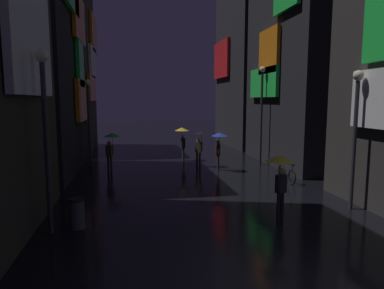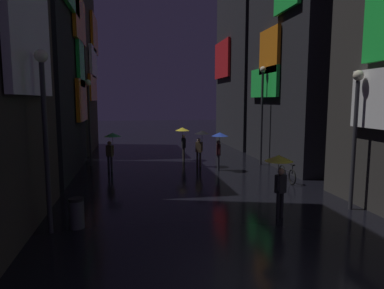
{
  "view_description": "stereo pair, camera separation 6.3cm",
  "coord_description": "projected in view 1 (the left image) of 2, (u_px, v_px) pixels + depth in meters",
  "views": [
    {
      "loc": [
        -2.68,
        -5.96,
        3.85
      ],
      "look_at": [
        0.0,
        8.68,
        1.92
      ],
      "focal_mm": 32.0,
      "sensor_mm": 36.0,
      "label": 1
    },
    {
      "loc": [
        -2.61,
        -5.98,
        3.85
      ],
      "look_at": [
        0.0,
        8.68,
        1.92
      ],
      "focal_mm": 32.0,
      "sensor_mm": 36.0,
      "label": 2
    }
  ],
  "objects": [
    {
      "name": "bicycle_parked_at_storefront",
      "position": [
        287.0,
        174.0,
        16.17
      ],
      "size": [
        0.12,
        1.82,
        0.96
      ],
      "color": "black",
      "rests_on": "ground"
    },
    {
      "name": "building_left_far",
      "position": [
        64.0,
        70.0,
        25.7
      ],
      "size": [
        4.25,
        7.1,
        12.12
      ],
      "color": "#33302D",
      "rests_on": "ground"
    },
    {
      "name": "streetlamp_right_near",
      "position": [
        356.0,
        122.0,
        11.79
      ],
      "size": [
        0.36,
        0.36,
        4.86
      ],
      "color": "#2D2D33",
      "rests_on": "ground"
    },
    {
      "name": "pedestrian_near_crossing_yellow",
      "position": [
        182.0,
        135.0,
        21.74
      ],
      "size": [
        0.9,
        0.9,
        2.12
      ],
      "color": "#38332D",
      "rests_on": "ground"
    },
    {
      "name": "building_left_mid",
      "position": [
        31.0,
        49.0,
        17.18
      ],
      "size": [
        4.25,
        7.69,
        12.8
      ],
      "color": "black",
      "rests_on": "ground"
    },
    {
      "name": "pedestrian_foreground_left_black",
      "position": [
        201.0,
        138.0,
        19.71
      ],
      "size": [
        0.9,
        0.9,
        2.12
      ],
      "color": "#38332D",
      "rests_on": "ground"
    },
    {
      "name": "building_right_mid",
      "position": [
        304.0,
        25.0,
        19.89
      ],
      "size": [
        4.25,
        8.3,
        16.35
      ],
      "color": "#232328",
      "rests_on": "ground"
    },
    {
      "name": "streetlamp_left_near",
      "position": [
        45.0,
        120.0,
        9.55
      ],
      "size": [
        0.36,
        0.36,
        5.23
      ],
      "color": "#2D2D33",
      "rests_on": "ground"
    },
    {
      "name": "pedestrian_foreground_right_blue",
      "position": [
        219.0,
        141.0,
        18.58
      ],
      "size": [
        0.9,
        0.9,
        2.12
      ],
      "color": "#2D2D38",
      "rests_on": "ground"
    },
    {
      "name": "pedestrian_far_right_yellow",
      "position": [
        280.0,
        169.0,
        10.97
      ],
      "size": [
        0.9,
        0.9,
        2.12
      ],
      "color": "black",
      "rests_on": "ground"
    },
    {
      "name": "pedestrian_midstreet_left_green",
      "position": [
        111.0,
        141.0,
        18.25
      ],
      "size": [
        0.9,
        0.9,
        2.12
      ],
      "color": "#2D2D38",
      "rests_on": "ground"
    },
    {
      "name": "streetlamp_right_far",
      "position": [
        262.0,
        104.0,
        20.12
      ],
      "size": [
        0.36,
        0.36,
        5.8
      ],
      "color": "#2D2D33",
      "rests_on": "ground"
    },
    {
      "name": "streetlamp_left_far",
      "position": [
        89.0,
        112.0,
        19.77
      ],
      "size": [
        0.36,
        0.36,
        5.02
      ],
      "color": "#2D2D33",
      "rests_on": "ground"
    },
    {
      "name": "trash_bin",
      "position": [
        77.0,
        213.0,
        10.31
      ],
      "size": [
        0.46,
        0.46,
        0.93
      ],
      "color": "#3F3F47",
      "rests_on": "ground"
    }
  ]
}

